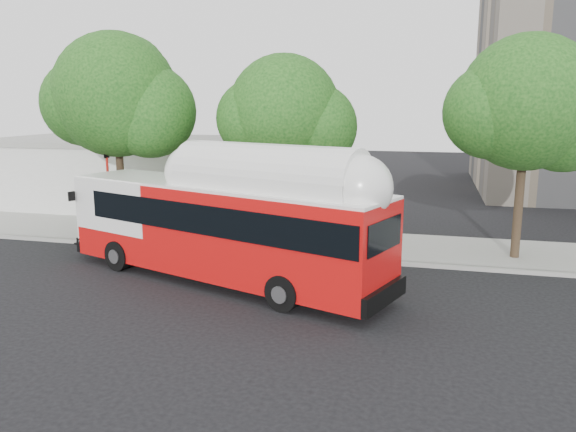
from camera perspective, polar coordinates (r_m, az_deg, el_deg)
name	(u,v)px	position (r m, az deg, el deg)	size (l,w,h in m)	color
ground	(269,286)	(20.30, -1.93, -7.16)	(120.00, 120.00, 0.00)	black
sidewalk	(308,242)	(26.33, 2.00, -2.64)	(60.00, 5.00, 0.15)	gray
curb_strip	(295,256)	(23.88, 0.67, -4.10)	(60.00, 0.30, 0.15)	gray
red_curb_segment	(228,252)	(24.73, -6.11, -3.61)	(10.00, 0.32, 0.16)	maroon
street_tree_left	(126,100)	(27.77, -16.16, 11.26)	(6.67, 5.80, 9.74)	#2D2116
street_tree_mid	(293,116)	(25.26, 0.54, 10.15)	(5.75, 5.00, 8.62)	#2D2116
street_tree_right	(538,108)	(24.67, 24.07, 9.96)	(6.21, 5.40, 9.18)	#2D2116
low_commercial_bldg	(122,171)	(38.07, -16.54, 4.43)	(16.20, 10.20, 4.25)	silver
transit_bus	(222,230)	(20.53, -6.68, -1.43)	(13.93, 7.07, 4.12)	red
signal_pole	(109,196)	(27.63, -17.71, 1.91)	(0.12, 0.40, 4.21)	red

